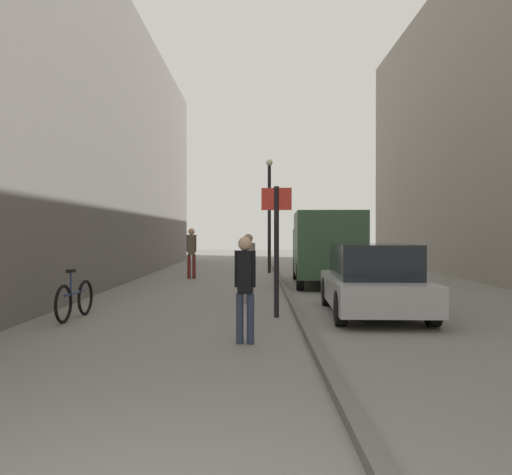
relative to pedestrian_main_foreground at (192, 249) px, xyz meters
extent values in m
plane|color=gray|center=(1.63, -5.62, -1.07)|extent=(80.00, 80.00, 0.00)
cube|color=slate|center=(-3.47, -5.62, 3.82)|extent=(3.01, 40.00, 9.77)
cube|color=#615F5B|center=(3.21, -5.62, -1.01)|extent=(0.16, 40.00, 0.12)
cylinder|color=maroon|center=(0.09, 0.00, -0.63)|extent=(0.13, 0.13, 0.87)
cylinder|color=maroon|center=(-0.09, 0.00, -0.63)|extent=(0.13, 0.13, 0.87)
cube|color=brown|center=(0.00, 0.00, 0.17)|extent=(0.25, 0.21, 0.74)
cylinder|color=brown|center=(0.13, -0.01, 0.23)|extent=(0.10, 0.10, 0.63)
cylinder|color=brown|center=(-0.13, 0.01, 0.23)|extent=(0.10, 0.10, 0.63)
sphere|color=tan|center=(0.00, 0.00, 0.66)|extent=(0.24, 0.24, 0.24)
cylinder|color=#2D3851|center=(2.12, -12.00, -0.69)|extent=(0.11, 0.11, 0.76)
cylinder|color=#2D3851|center=(2.28, -12.02, -0.69)|extent=(0.11, 0.11, 0.76)
cube|color=black|center=(2.20, -12.01, 0.02)|extent=(0.23, 0.21, 0.65)
cylinder|color=black|center=(2.09, -11.99, 0.07)|extent=(0.09, 0.09, 0.55)
cylinder|color=black|center=(2.32, -12.02, 0.07)|extent=(0.09, 0.09, 0.55)
sphere|color=tan|center=(2.20, -12.01, 0.45)|extent=(0.21, 0.21, 0.21)
cylinder|color=gray|center=(2.10, -7.13, -0.68)|extent=(0.12, 0.12, 0.78)
cylinder|color=gray|center=(2.27, -7.12, -0.68)|extent=(0.12, 0.12, 0.78)
cube|color=gray|center=(2.18, -7.13, 0.04)|extent=(0.22, 0.19, 0.66)
cylinder|color=gray|center=(2.06, -7.13, 0.09)|extent=(0.09, 0.09, 0.56)
cylinder|color=gray|center=(2.30, -7.12, 0.09)|extent=(0.09, 0.09, 0.56)
sphere|color=#9E755B|center=(2.18, -7.13, 0.48)|extent=(0.21, 0.21, 0.21)
cube|color=#335138|center=(4.61, -2.95, 0.26)|extent=(2.16, 3.96, 1.98)
cube|color=#335138|center=(4.72, -0.26, 0.01)|extent=(2.07, 1.59, 1.48)
cube|color=black|center=(4.74, 0.27, 0.34)|extent=(1.68, 0.11, 0.65)
cylinder|color=black|center=(3.81, -0.37, -0.67)|extent=(0.25, 0.81, 0.80)
cylinder|color=black|center=(5.61, -0.45, -0.67)|extent=(0.25, 0.81, 0.80)
cylinder|color=black|center=(3.65, -4.16, -0.67)|extent=(0.25, 0.81, 0.80)
cylinder|color=black|center=(5.46, -4.23, -0.67)|extent=(0.25, 0.81, 0.80)
cube|color=#B7B7BC|center=(4.76, -9.01, -0.57)|extent=(1.96, 4.27, 0.55)
cube|color=black|center=(4.76, -9.01, 0.04)|extent=(1.61, 2.58, 0.68)
cylinder|color=black|center=(4.00, -7.55, -0.75)|extent=(0.22, 0.65, 0.64)
cylinder|color=black|center=(5.64, -7.62, -0.75)|extent=(0.22, 0.65, 0.64)
cylinder|color=black|center=(3.89, -10.41, -0.75)|extent=(0.22, 0.65, 0.64)
cylinder|color=black|center=(5.53, -10.47, -0.75)|extent=(0.22, 0.65, 0.64)
cylinder|color=black|center=(2.77, -9.35, 0.23)|extent=(0.10, 0.10, 2.60)
cube|color=red|center=(2.77, -9.35, 1.28)|extent=(0.60, 0.12, 0.44)
cylinder|color=black|center=(2.92, 2.92, 1.18)|extent=(0.14, 0.14, 4.50)
sphere|color=beige|center=(2.92, 2.92, 3.55)|extent=(0.28, 0.28, 0.28)
torus|color=black|center=(-1.11, -9.07, -0.71)|extent=(0.12, 0.72, 0.72)
torus|color=black|center=(-1.20, -10.12, -0.71)|extent=(0.12, 0.72, 0.72)
cylinder|color=navy|center=(-1.16, -9.59, -0.56)|extent=(0.13, 0.95, 0.05)
cylinder|color=navy|center=(-1.17, -9.78, -0.34)|extent=(0.04, 0.04, 0.40)
cube|color=black|center=(-1.17, -9.78, -0.12)|extent=(0.12, 0.25, 0.06)
camera|label=1|loc=(2.37, -20.41, 0.61)|focal=39.18mm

